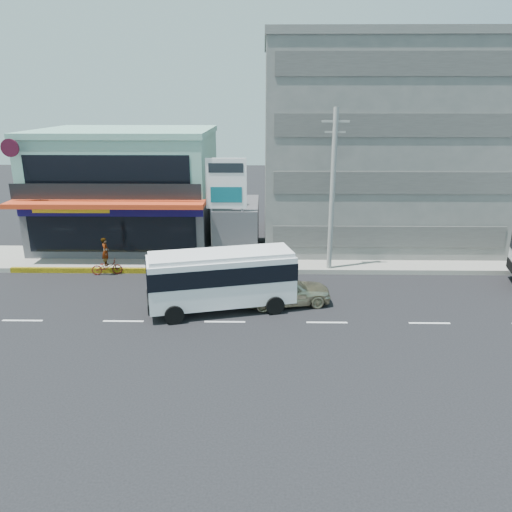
{
  "coord_description": "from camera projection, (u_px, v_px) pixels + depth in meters",
  "views": [
    {
      "loc": [
        1.87,
        -22.29,
        10.47
      ],
      "look_at": [
        1.47,
        3.79,
        2.2
      ],
      "focal_mm": 35.0,
      "sensor_mm": 36.0,
      "label": 1
    }
  ],
  "objects": [
    {
      "name": "sidewalk",
      "position": [
        310.0,
        260.0,
        33.37
      ],
      "size": [
        70.0,
        5.0,
        0.3
      ],
      "primitive_type": "cube",
      "color": "gray",
      "rests_on": "ground"
    },
    {
      "name": "ground",
      "position": [
        225.0,
        322.0,
        24.44
      ],
      "size": [
        120.0,
        120.0,
        0.0
      ],
      "primitive_type": "plane",
      "color": "black",
      "rests_on": "ground"
    },
    {
      "name": "satellite_dish",
      "position": [
        236.0,
        205.0,
        33.84
      ],
      "size": [
        1.5,
        1.5,
        0.15
      ],
      "primitive_type": "cylinder",
      "color": "slate",
      "rests_on": "gap_structure"
    },
    {
      "name": "concrete_building",
      "position": [
        375.0,
        148.0,
        36.47
      ],
      "size": [
        16.0,
        12.0,
        14.0
      ],
      "primitive_type": "cube",
      "color": "slate",
      "rests_on": "ground"
    },
    {
      "name": "motorcycle_rider",
      "position": [
        106.0,
        262.0,
        30.79
      ],
      "size": [
        1.93,
        0.96,
        2.36
      ],
      "color": "#59130C",
      "rests_on": "ground"
    },
    {
      "name": "minibus",
      "position": [
        221.0,
        276.0,
        25.31
      ],
      "size": [
        7.77,
        4.11,
        3.1
      ],
      "color": "white",
      "rests_on": "ground"
    },
    {
      "name": "gap_structure",
      "position": [
        237.0,
        227.0,
        35.34
      ],
      "size": [
        3.0,
        6.0,
        3.5
      ],
      "primitive_type": "cube",
      "color": "#414145",
      "rests_on": "ground"
    },
    {
      "name": "shop_building",
      "position": [
        129.0,
        190.0,
        36.63
      ],
      "size": [
        12.4,
        11.7,
        8.0
      ],
      "color": "#414145",
      "rests_on": "ground"
    },
    {
      "name": "utility_pole_near",
      "position": [
        332.0,
        191.0,
        29.85
      ],
      "size": [
        1.6,
        0.3,
        10.0
      ],
      "color": "#999993",
      "rests_on": "ground"
    },
    {
      "name": "sedan",
      "position": [
        284.0,
        290.0,
        26.28
      ],
      "size": [
        5.13,
        2.82,
        1.65
      ],
      "primitive_type": "imported",
      "rotation": [
        0.0,
        0.0,
        1.76
      ],
      "color": "#C2BA94",
      "rests_on": "ground"
    },
    {
      "name": "billboard",
      "position": [
        226.0,
        189.0,
        31.72
      ],
      "size": [
        2.6,
        0.18,
        6.9
      ],
      "color": "gray",
      "rests_on": "ground"
    }
  ]
}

